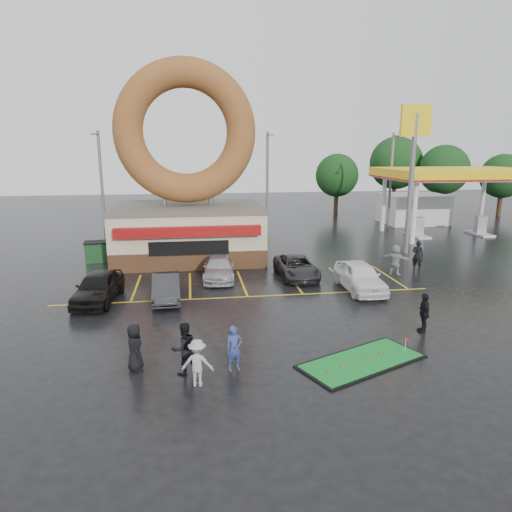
{
  "coord_description": "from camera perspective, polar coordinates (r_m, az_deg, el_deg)",
  "views": [
    {
      "loc": [
        -2.82,
        -19.29,
        7.65
      ],
      "look_at": [
        0.44,
        3.37,
        2.2
      ],
      "focal_mm": 32.0,
      "sensor_mm": 36.0,
      "label": 1
    }
  ],
  "objects": [
    {
      "name": "ground",
      "position": [
        20.94,
        0.12,
        -8.03
      ],
      "size": [
        120.0,
        120.0,
        0.0
      ],
      "primitive_type": "plane",
      "color": "black",
      "rests_on": "ground"
    },
    {
      "name": "donut_shop",
      "position": [
        32.41,
        -8.55,
        7.61
      ],
      "size": [
        10.2,
        8.7,
        13.5
      ],
      "color": "#472B19",
      "rests_on": "ground"
    },
    {
      "name": "gas_station",
      "position": [
        46.42,
        21.48,
        7.59
      ],
      "size": [
        12.3,
        13.65,
        5.9
      ],
      "color": "silver",
      "rests_on": "ground"
    },
    {
      "name": "shell_sign",
      "position": [
        35.06,
        19.07,
        12.23
      ],
      "size": [
        2.2,
        0.36,
        10.6
      ],
      "color": "slate",
      "rests_on": "ground"
    },
    {
      "name": "streetlight_left",
      "position": [
        39.96,
        -18.75,
        8.58
      ],
      "size": [
        0.4,
        2.21,
        9.0
      ],
      "color": "slate",
      "rests_on": "ground"
    },
    {
      "name": "streetlight_mid",
      "position": [
        40.88,
        1.44,
        9.36
      ],
      "size": [
        0.4,
        2.21,
        9.0
      ],
      "color": "slate",
      "rests_on": "ground"
    },
    {
      "name": "streetlight_right",
      "position": [
        45.39,
        16.53,
        9.22
      ],
      "size": [
        0.4,
        2.21,
        9.0
      ],
      "color": "slate",
      "rests_on": "ground"
    },
    {
      "name": "tree_far_a",
      "position": [
        57.15,
        22.45,
        9.93
      ],
      "size": [
        5.6,
        5.6,
        8.0
      ],
      "color": "#332114",
      "rests_on": "ground"
    },
    {
      "name": "tree_far_b",
      "position": [
        58.81,
        28.48,
        8.76
      ],
      "size": [
        4.9,
        4.9,
        7.0
      ],
      "color": "#332114",
      "rests_on": "ground"
    },
    {
      "name": "tree_far_c",
      "position": [
        58.81,
        17.09,
        11.05
      ],
      "size": [
        6.3,
        6.3,
        9.0
      ],
      "color": "#332114",
      "rests_on": "ground"
    },
    {
      "name": "tree_far_d",
      "position": [
        54.06,
        10.09,
        9.88
      ],
      "size": [
        4.9,
        4.9,
        7.0
      ],
      "color": "#332114",
      "rests_on": "ground"
    },
    {
      "name": "car_black",
      "position": [
        24.47,
        -19.12,
        -3.68
      ],
      "size": [
        2.34,
        4.74,
        1.56
      ],
      "primitive_type": "imported",
      "rotation": [
        0.0,
        0.0,
        -0.11
      ],
      "color": "black",
      "rests_on": "ground"
    },
    {
      "name": "car_dgrey",
      "position": [
        23.9,
        -11.17,
        -3.89
      ],
      "size": [
        1.56,
        4.01,
        1.3
      ],
      "primitive_type": "imported",
      "rotation": [
        0.0,
        0.0,
        0.04
      ],
      "color": "#2A2A2D",
      "rests_on": "ground"
    },
    {
      "name": "car_silver",
      "position": [
        27.33,
        -4.68,
        -1.51
      ],
      "size": [
        2.13,
        4.56,
        1.29
      ],
      "primitive_type": "imported",
      "rotation": [
        0.0,
        0.0,
        -0.07
      ],
      "color": "#B1B0B6",
      "rests_on": "ground"
    },
    {
      "name": "car_grey",
      "position": [
        27.6,
        5.08,
        -1.37
      ],
      "size": [
        2.19,
        4.64,
        1.28
      ],
      "primitive_type": "imported",
      "rotation": [
        0.0,
        0.0,
        0.01
      ],
      "color": "#2A2A2C",
      "rests_on": "ground"
    },
    {
      "name": "car_white",
      "position": [
        25.6,
        12.85,
        -2.49
      ],
      "size": [
        1.87,
        4.64,
        1.58
      ],
      "primitive_type": "imported",
      "rotation": [
        0.0,
        0.0,
        -0.0
      ],
      "color": "white",
      "rests_on": "ground"
    },
    {
      "name": "person_blue",
      "position": [
        16.25,
        -2.74,
        -11.47
      ],
      "size": [
        0.67,
        0.51,
        1.64
      ],
      "primitive_type": "imported",
      "rotation": [
        0.0,
        0.0,
        0.22
      ],
      "color": "navy",
      "rests_on": "ground"
    },
    {
      "name": "person_blackjkt",
      "position": [
        16.15,
        -8.98,
        -11.36
      ],
      "size": [
        1.12,
        1.03,
        1.86
      ],
      "primitive_type": "imported",
      "rotation": [
        0.0,
        0.0,
        3.59
      ],
      "color": "black",
      "rests_on": "ground"
    },
    {
      "name": "person_hoodie",
      "position": [
        15.4,
        -7.34,
        -13.11
      ],
      "size": [
        1.14,
        0.79,
        1.61
      ],
      "primitive_type": "imported",
      "rotation": [
        0.0,
        0.0,
        2.94
      ],
      "color": "#9A9A9D",
      "rests_on": "ground"
    },
    {
      "name": "person_bystander",
      "position": [
        16.79,
        -14.92,
        -10.97
      ],
      "size": [
        0.73,
        0.94,
        1.7
      ],
      "primitive_type": "imported",
      "rotation": [
        0.0,
        0.0,
        1.82
      ],
      "color": "black",
      "rests_on": "ground"
    },
    {
      "name": "person_cameraman",
      "position": [
        20.67,
        20.25,
        -6.65
      ],
      "size": [
        0.58,
        1.06,
        1.71
      ],
      "primitive_type": "imported",
      "rotation": [
        0.0,
        0.0,
        -1.74
      ],
      "color": "black",
      "rests_on": "ground"
    },
    {
      "name": "person_walker_near",
      "position": [
        29.28,
        17.03,
        -0.44
      ],
      "size": [
        1.71,
        1.55,
        1.89
      ],
      "primitive_type": "imported",
      "rotation": [
        0.0,
        0.0,
        2.45
      ],
      "color": "#9A9A9C",
      "rests_on": "ground"
    },
    {
      "name": "person_walker_far",
      "position": [
        30.78,
        19.55,
        0.06
      ],
      "size": [
        0.83,
        0.8,
        1.92
      ],
      "primitive_type": "imported",
      "rotation": [
        0.0,
        0.0,
        2.45
      ],
      "color": "black",
      "rests_on": "ground"
    },
    {
      "name": "dumpster",
      "position": [
        33.24,
        -19.0,
        0.49
      ],
      "size": [
        1.94,
        1.42,
        1.3
      ],
      "primitive_type": "cube",
      "rotation": [
        0.0,
        0.0,
        0.13
      ],
      "color": "#19411F",
      "rests_on": "ground"
    },
    {
      "name": "putting_green",
      "position": [
        17.55,
        13.09,
        -12.68
      ],
      "size": [
        5.18,
        3.82,
        0.59
      ],
      "color": "black",
      "rests_on": "ground"
    }
  ]
}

